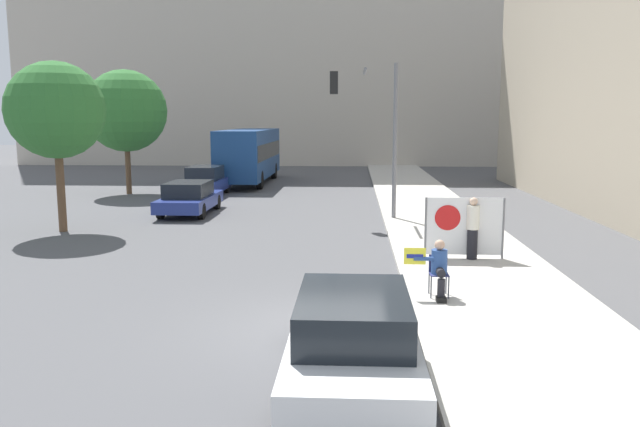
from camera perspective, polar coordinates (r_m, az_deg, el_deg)
The scene contains 13 objects.
ground_plane at distance 11.88m, azimuth -0.15°, elevation -10.62°, with size 160.00×160.00×0.00m, color #4F4F51.
sidewalk_curb at distance 26.67m, azimuth 9.89°, elevation 0.23°, with size 4.03×90.00×0.13m, color #B7B2A8.
building_backdrop_far at distance 58.64m, azimuth 0.48°, elevation 18.58°, with size 52.00×12.00×28.01m.
seated_protester at distance 13.59m, azimuth 10.78°, elevation -4.78°, with size 0.96×0.77×1.23m.
jogger_on_sidewalk at distance 17.37m, azimuth 13.79°, elevation -1.29°, with size 0.34×0.34×1.69m.
protest_banner at distance 17.41m, azimuth 13.01°, elevation -1.15°, with size 2.15×0.06×1.67m.
traffic_light_pole at distance 23.96m, azimuth 4.83°, elevation 8.91°, with size 2.56×2.33×5.85m.
parked_car_curbside at distance 9.56m, azimuth 3.07°, elevation -11.09°, with size 1.89×4.71×1.37m.
car_on_road_nearest at distance 26.37m, azimuth -11.85°, elevation 1.43°, with size 1.86×4.48×1.35m.
car_on_road_midblock at distance 32.26m, azimuth -10.40°, elevation 2.91°, with size 1.73×4.52×1.54m.
city_bus_on_road at distance 38.25m, azimuth -6.46°, elevation 5.55°, with size 2.47×10.07×3.26m.
street_tree_near_curb at distance 23.39m, azimuth -23.00°, elevation 8.65°, with size 3.32×3.32×5.87m.
street_tree_midblock at distance 34.13m, azimuth -17.36°, elevation 8.94°, with size 4.22×4.22×6.43m.
Camera 1 is at (0.63, -11.19, 3.93)m, focal length 35.00 mm.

